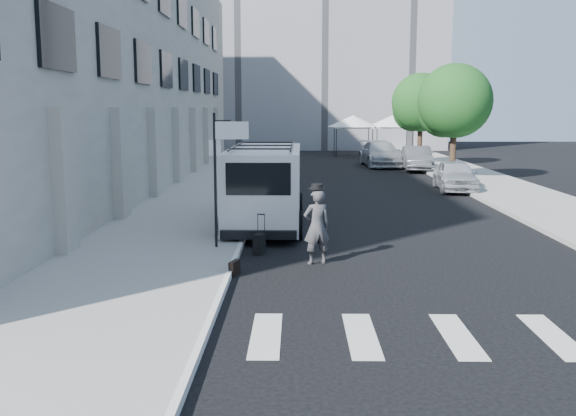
{
  "coord_description": "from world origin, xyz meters",
  "views": [
    {
      "loc": [
        -0.5,
        -13.29,
        3.77
      ],
      "look_at": [
        -0.7,
        2.5,
        1.3
      ],
      "focal_mm": 40.0,
      "sensor_mm": 36.0,
      "label": 1
    }
  ],
  "objects_px": {
    "suitcase": "(259,244)",
    "parked_car_b": "(417,159)",
    "parked_car_a": "(455,175)",
    "cargo_van": "(265,186)",
    "businessman": "(317,227)",
    "parked_car_c": "(381,154)",
    "briefcase": "(234,268)"
  },
  "relations": [
    {
      "from": "businessman",
      "to": "briefcase",
      "type": "xyz_separation_m",
      "value": [
        -1.9,
        -1.14,
        -0.75
      ]
    },
    {
      "from": "businessman",
      "to": "suitcase",
      "type": "height_order",
      "value": "businessman"
    },
    {
      "from": "suitcase",
      "to": "parked_car_b",
      "type": "distance_m",
      "value": 24.02
    },
    {
      "from": "cargo_van",
      "to": "parked_car_c",
      "type": "xyz_separation_m",
      "value": [
        6.5,
        21.47,
        -0.49
      ]
    },
    {
      "from": "businessman",
      "to": "cargo_van",
      "type": "height_order",
      "value": "cargo_van"
    },
    {
      "from": "suitcase",
      "to": "parked_car_b",
      "type": "xyz_separation_m",
      "value": [
        8.26,
        22.55,
        0.46
      ]
    },
    {
      "from": "suitcase",
      "to": "parked_car_a",
      "type": "height_order",
      "value": "parked_car_a"
    },
    {
      "from": "businessman",
      "to": "cargo_van",
      "type": "distance_m",
      "value": 5.32
    },
    {
      "from": "parked_car_b",
      "to": "parked_car_c",
      "type": "relative_size",
      "value": 0.81
    },
    {
      "from": "businessman",
      "to": "parked_car_a",
      "type": "height_order",
      "value": "businessman"
    },
    {
      "from": "briefcase",
      "to": "parked_car_b",
      "type": "distance_m",
      "value": 26.19
    },
    {
      "from": "parked_car_a",
      "to": "parked_car_b",
      "type": "height_order",
      "value": "parked_car_b"
    },
    {
      "from": "cargo_van",
      "to": "suitcase",
      "type": "bearing_deg",
      "value": -88.94
    },
    {
      "from": "briefcase",
      "to": "parked_car_a",
      "type": "bearing_deg",
      "value": 76.81
    },
    {
      "from": "parked_car_b",
      "to": "parked_car_c",
      "type": "distance_m",
      "value": 3.51
    },
    {
      "from": "businessman",
      "to": "parked_car_c",
      "type": "bearing_deg",
      "value": -119.56
    },
    {
      "from": "parked_car_a",
      "to": "cargo_van",
      "type": "bearing_deg",
      "value": -128.5
    },
    {
      "from": "parked_car_c",
      "to": "suitcase",
      "type": "bearing_deg",
      "value": -107.92
    },
    {
      "from": "businessman",
      "to": "briefcase",
      "type": "distance_m",
      "value": 2.34
    },
    {
      "from": "briefcase",
      "to": "parked_car_b",
      "type": "xyz_separation_m",
      "value": [
        8.7,
        24.7,
        0.57
      ]
    },
    {
      "from": "suitcase",
      "to": "parked_car_b",
      "type": "height_order",
      "value": "parked_car_b"
    },
    {
      "from": "businessman",
      "to": "suitcase",
      "type": "distance_m",
      "value": 1.88
    },
    {
      "from": "suitcase",
      "to": "cargo_van",
      "type": "distance_m",
      "value": 4.22
    },
    {
      "from": "suitcase",
      "to": "parked_car_a",
      "type": "distance_m",
      "value": 15.46
    },
    {
      "from": "parked_car_c",
      "to": "parked_car_a",
      "type": "bearing_deg",
      "value": -85.54
    },
    {
      "from": "parked_car_a",
      "to": "parked_car_c",
      "type": "bearing_deg",
      "value": 102.47
    },
    {
      "from": "suitcase",
      "to": "parked_car_c",
      "type": "xyz_separation_m",
      "value": [
        6.46,
        25.56,
        0.53
      ]
    },
    {
      "from": "cargo_van",
      "to": "parked_car_b",
      "type": "xyz_separation_m",
      "value": [
        8.3,
        18.46,
        -0.56
      ]
    },
    {
      "from": "suitcase",
      "to": "cargo_van",
      "type": "height_order",
      "value": "cargo_van"
    },
    {
      "from": "briefcase",
      "to": "suitcase",
      "type": "bearing_deg",
      "value": 94.94
    },
    {
      "from": "cargo_van",
      "to": "parked_car_a",
      "type": "height_order",
      "value": "cargo_van"
    },
    {
      "from": "cargo_van",
      "to": "parked_car_a",
      "type": "relative_size",
      "value": 1.61
    }
  ]
}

